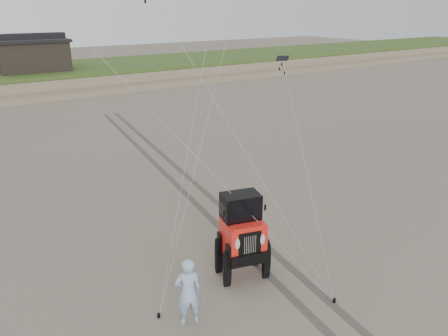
{
  "coord_description": "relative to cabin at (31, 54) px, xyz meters",
  "views": [
    {
      "loc": [
        -6.66,
        -7.67,
        7.4
      ],
      "look_at": [
        0.62,
        3.0,
        2.6
      ],
      "focal_mm": 35.0,
      "sensor_mm": 36.0,
      "label": 1
    }
  ],
  "objects": [
    {
      "name": "ground",
      "position": [
        -2.0,
        -37.0,
        -3.24
      ],
      "size": [
        160.0,
        160.0,
        0.0
      ],
      "primitive_type": "plane",
      "color": "#6B6054",
      "rests_on": "ground"
    },
    {
      "name": "tire_tracks",
      "position": [
        0.0,
        -29.0,
        -3.23
      ],
      "size": [
        5.22,
        29.74,
        0.01
      ],
      "color": "#4C443D",
      "rests_on": "ground"
    },
    {
      "name": "cabin",
      "position": [
        0.0,
        0.0,
        0.0
      ],
      "size": [
        6.4,
        5.4,
        3.35
      ],
      "color": "black",
      "rests_on": "dune_ridge"
    },
    {
      "name": "dune_ridge",
      "position": [
        -2.0,
        0.5,
        -2.42
      ],
      "size": [
        160.0,
        14.25,
        1.73
      ],
      "color": "#7A6B54",
      "rests_on": "ground"
    },
    {
      "name": "jeep",
      "position": [
        -2.1,
        -35.98,
        -2.23
      ],
      "size": [
        3.64,
        5.83,
        2.02
      ],
      "primitive_type": null,
      "rotation": [
        0.0,
        0.0,
        -0.26
      ],
      "color": "red",
      "rests_on": "ground"
    },
    {
      "name": "stake_aux",
      "position": [
        -0.81,
        -38.37,
        -3.18
      ],
      "size": [
        0.08,
        0.08,
        0.12
      ],
      "primitive_type": "cylinder",
      "color": "black",
      "rests_on": "ground"
    },
    {
      "name": "stake_main",
      "position": [
        -4.94,
        -36.28,
        -3.18
      ],
      "size": [
        0.08,
        0.08,
        0.12
      ],
      "primitive_type": "cylinder",
      "color": "black",
      "rests_on": "ground"
    },
    {
      "name": "man",
      "position": [
        -4.39,
        -36.86,
        -2.33
      ],
      "size": [
        0.76,
        0.62,
        1.81
      ],
      "primitive_type": "imported",
      "rotation": [
        0.0,
        0.0,
        2.82
      ],
      "color": "#91B9E0",
      "rests_on": "ground"
    }
  ]
}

